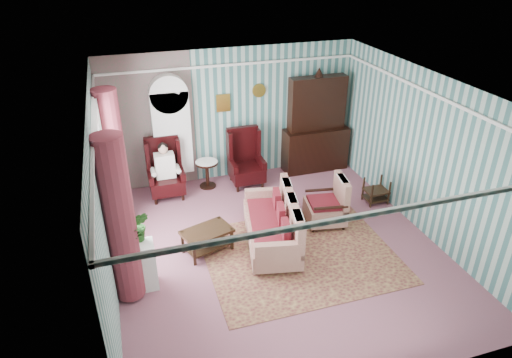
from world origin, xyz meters
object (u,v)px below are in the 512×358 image
object	(u,v)px
plant_stand	(138,267)
wingback_left	(165,169)
wingback_right	(246,159)
sofa	(271,222)
nest_table	(376,191)
bookcase	(173,139)
round_side_table	(207,174)
dresser_hutch	(317,122)
seated_woman	(165,171)
coffee_table	(207,241)
floral_armchair	(326,198)

from	to	relation	value
plant_stand	wingback_left	bearing A→B (deg)	73.78
wingback_right	sofa	size ratio (longest dim) A/B	0.66
wingback_left	nest_table	distance (m)	4.37
bookcase	round_side_table	world-z (taller)	bookcase
dresser_hutch	nest_table	size ratio (longest dim) A/B	4.37
bookcase	seated_woman	xyz separation A→B (m)	(-0.25, -0.39, -0.53)
wingback_right	seated_woman	size ratio (longest dim) A/B	1.06
wingback_left	coffee_table	xyz separation A→B (m)	(0.41, -2.15, -0.41)
wingback_left	coffee_table	size ratio (longest dim) A/B	1.49
bookcase	floral_armchair	size ratio (longest dim) A/B	2.08
bookcase	dresser_hutch	size ratio (longest dim) A/B	0.95
seated_woman	floral_armchair	distance (m)	3.36
bookcase	round_side_table	distance (m)	1.07
dresser_hutch	nest_table	xyz separation A→B (m)	(0.57, -1.82, -0.91)
nest_table	round_side_table	bearing A→B (deg)	151.80
dresser_hutch	sofa	xyz separation A→B (m)	(-1.97, -2.55, -0.72)
nest_table	plant_stand	distance (m)	5.02
bookcase	sofa	distance (m)	3.03
bookcase	wingback_right	bearing A→B (deg)	-14.57
plant_stand	coffee_table	bearing A→B (deg)	26.47
dresser_hutch	seated_woman	distance (m)	3.56
wingback_right	seated_woman	xyz separation A→B (m)	(-1.75, 0.00, -0.04)
seated_woman	nest_table	size ratio (longest dim) A/B	2.19
wingback_right	plant_stand	xyz separation A→B (m)	(-2.55, -2.75, -0.22)
plant_stand	sofa	size ratio (longest dim) A/B	0.42
wingback_left	sofa	distance (m)	2.75
nest_table	plant_stand	world-z (taller)	plant_stand
bookcase	floral_armchair	bearing A→B (deg)	-43.21
nest_table	floral_armchair	size ratio (longest dim) A/B	0.50
wingback_left	seated_woman	distance (m)	0.04
bookcase	nest_table	distance (m)	4.37
nest_table	dresser_hutch	bearing A→B (deg)	107.39
plant_stand	dresser_hutch	bearing A→B (deg)	35.08
floral_armchair	wingback_left	bearing A→B (deg)	63.89
round_side_table	coffee_table	size ratio (longest dim) A/B	0.71
wingback_right	coffee_table	size ratio (longest dim) A/B	1.49
bookcase	coffee_table	world-z (taller)	bookcase
bookcase	round_side_table	bearing A→B (deg)	-20.27
wingback_right	dresser_hutch	bearing A→B (deg)	8.77
plant_stand	coffee_table	xyz separation A→B (m)	(1.21, 0.60, -0.18)
sofa	floral_armchair	distance (m)	1.25
wingback_right	plant_stand	world-z (taller)	wingback_right
floral_armchair	coffee_table	bearing A→B (deg)	104.36
nest_table	sofa	xyz separation A→B (m)	(-2.54, -0.73, 0.19)
wingback_left	floral_armchair	bearing A→B (deg)	-35.40
coffee_table	wingback_left	bearing A→B (deg)	100.67
round_side_table	sofa	distance (m)	2.51
wingback_right	plant_stand	size ratio (longest dim) A/B	1.56
floral_armchair	plant_stand	bearing A→B (deg)	112.15
coffee_table	nest_table	bearing A→B (deg)	9.30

